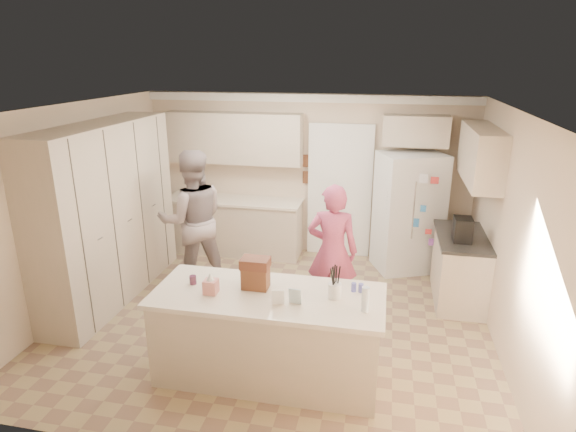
% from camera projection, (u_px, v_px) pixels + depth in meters
% --- Properties ---
extents(floor, '(5.20, 4.60, 0.02)m').
position_uv_depth(floor, '(275.00, 319.00, 6.07)').
color(floor, '#97835A').
rests_on(floor, ground).
extents(ceiling, '(5.20, 4.60, 0.02)m').
position_uv_depth(ceiling, '(273.00, 107.00, 5.25)').
color(ceiling, white).
rests_on(ceiling, wall_back).
extents(wall_back, '(5.20, 0.02, 2.60)m').
position_uv_depth(wall_back, '(307.00, 175.00, 7.80)').
color(wall_back, beige).
rests_on(wall_back, ground).
extents(wall_front, '(5.20, 0.02, 2.60)m').
position_uv_depth(wall_front, '(200.00, 321.00, 3.51)').
color(wall_front, beige).
rests_on(wall_front, ground).
extents(wall_left, '(0.02, 4.60, 2.60)m').
position_uv_depth(wall_left, '(76.00, 207.00, 6.16)').
color(wall_left, beige).
rests_on(wall_left, ground).
extents(wall_right, '(0.02, 4.60, 2.60)m').
position_uv_depth(wall_right, '(510.00, 237.00, 5.15)').
color(wall_right, beige).
rests_on(wall_right, ground).
extents(crown_back, '(5.20, 0.08, 0.12)m').
position_uv_depth(crown_back, '(307.00, 98.00, 7.37)').
color(crown_back, white).
rests_on(crown_back, wall_back).
extents(pantry_bank, '(0.60, 2.60, 2.35)m').
position_uv_depth(pantry_bank, '(107.00, 213.00, 6.33)').
color(pantry_bank, beige).
rests_on(pantry_bank, floor).
extents(back_base_cab, '(2.20, 0.60, 0.88)m').
position_uv_depth(back_base_cab, '(235.00, 227.00, 8.01)').
color(back_base_cab, beige).
rests_on(back_base_cab, floor).
extents(back_countertop, '(2.24, 0.63, 0.04)m').
position_uv_depth(back_countertop, '(234.00, 200.00, 7.86)').
color(back_countertop, beige).
rests_on(back_countertop, back_base_cab).
extents(back_upper_cab, '(2.20, 0.35, 0.80)m').
position_uv_depth(back_upper_cab, '(234.00, 138.00, 7.67)').
color(back_upper_cab, beige).
rests_on(back_upper_cab, wall_back).
extents(doorway_opening, '(0.90, 0.06, 2.10)m').
position_uv_depth(doorway_opening, '(340.00, 193.00, 7.75)').
color(doorway_opening, black).
rests_on(doorway_opening, floor).
extents(doorway_casing, '(1.02, 0.03, 2.22)m').
position_uv_depth(doorway_casing, '(339.00, 193.00, 7.72)').
color(doorway_casing, white).
rests_on(doorway_casing, floor).
extents(wall_frame_upper, '(0.15, 0.02, 0.20)m').
position_uv_depth(wall_frame_upper, '(308.00, 161.00, 7.69)').
color(wall_frame_upper, brown).
rests_on(wall_frame_upper, wall_back).
extents(wall_frame_lower, '(0.15, 0.02, 0.20)m').
position_uv_depth(wall_frame_lower, '(307.00, 177.00, 7.77)').
color(wall_frame_lower, brown).
rests_on(wall_frame_lower, wall_back).
extents(refrigerator, '(1.10, 0.99, 1.80)m').
position_uv_depth(refrigerator, '(408.00, 213.00, 7.25)').
color(refrigerator, white).
rests_on(refrigerator, floor).
extents(fridge_seam, '(0.02, 0.02, 1.78)m').
position_uv_depth(fridge_seam, '(409.00, 220.00, 6.92)').
color(fridge_seam, gray).
rests_on(fridge_seam, refrigerator).
extents(fridge_dispenser, '(0.22, 0.03, 0.35)m').
position_uv_depth(fridge_dispenser, '(395.00, 203.00, 6.87)').
color(fridge_dispenser, black).
rests_on(fridge_dispenser, refrigerator).
extents(fridge_handle_l, '(0.02, 0.02, 0.85)m').
position_uv_depth(fridge_handle_l, '(406.00, 210.00, 6.87)').
color(fridge_handle_l, silver).
rests_on(fridge_handle_l, refrigerator).
extents(fridge_handle_r, '(0.02, 0.02, 0.85)m').
position_uv_depth(fridge_handle_r, '(414.00, 211.00, 6.85)').
color(fridge_handle_r, silver).
rests_on(fridge_handle_r, refrigerator).
extents(over_fridge_cab, '(0.95, 0.35, 0.45)m').
position_uv_depth(over_fridge_cab, '(416.00, 131.00, 7.06)').
color(over_fridge_cab, beige).
rests_on(over_fridge_cab, wall_back).
extents(right_base_cab, '(0.60, 1.20, 0.88)m').
position_uv_depth(right_base_cab, '(459.00, 269.00, 6.41)').
color(right_base_cab, beige).
rests_on(right_base_cab, floor).
extents(right_countertop, '(0.63, 1.24, 0.04)m').
position_uv_depth(right_countertop, '(462.00, 237.00, 6.27)').
color(right_countertop, '#2D2B28').
rests_on(right_countertop, right_base_cab).
extents(right_upper_cab, '(0.35, 1.50, 0.70)m').
position_uv_depth(right_upper_cab, '(481.00, 155.00, 6.10)').
color(right_upper_cab, beige).
rests_on(right_upper_cab, wall_right).
extents(coffee_maker, '(0.22, 0.28, 0.30)m').
position_uv_depth(coffee_maker, '(463.00, 230.00, 6.04)').
color(coffee_maker, black).
rests_on(coffee_maker, right_countertop).
extents(island_base, '(2.20, 0.90, 0.88)m').
position_uv_depth(island_base, '(269.00, 337.00, 4.87)').
color(island_base, beige).
rests_on(island_base, floor).
extents(island_top, '(2.28, 0.96, 0.05)m').
position_uv_depth(island_top, '(268.00, 296.00, 4.72)').
color(island_top, beige).
rests_on(island_top, island_base).
extents(utensil_crock, '(0.13, 0.13, 0.15)m').
position_uv_depth(utensil_crock, '(335.00, 291.00, 4.61)').
color(utensil_crock, white).
rests_on(utensil_crock, island_top).
extents(tissue_box, '(0.13, 0.13, 0.14)m').
position_uv_depth(tissue_box, '(211.00, 286.00, 4.71)').
color(tissue_box, tan).
rests_on(tissue_box, island_top).
extents(tissue_plume, '(0.08, 0.08, 0.08)m').
position_uv_depth(tissue_plume, '(210.00, 276.00, 4.67)').
color(tissue_plume, white).
rests_on(tissue_plume, tissue_box).
extents(dollhouse_body, '(0.26, 0.18, 0.22)m').
position_uv_depth(dollhouse_body, '(256.00, 278.00, 4.80)').
color(dollhouse_body, brown).
rests_on(dollhouse_body, island_top).
extents(dollhouse_roof, '(0.28, 0.20, 0.10)m').
position_uv_depth(dollhouse_roof, '(255.00, 263.00, 4.75)').
color(dollhouse_roof, '#592D1E').
rests_on(dollhouse_roof, dollhouse_body).
extents(jam_jar, '(0.07, 0.07, 0.09)m').
position_uv_depth(jam_jar, '(193.00, 280.00, 4.90)').
color(jam_jar, '#59263F').
rests_on(jam_jar, island_top).
extents(greeting_card_a, '(0.12, 0.06, 0.16)m').
position_uv_depth(greeting_card_a, '(278.00, 297.00, 4.48)').
color(greeting_card_a, white).
rests_on(greeting_card_a, island_top).
extents(greeting_card_b, '(0.12, 0.05, 0.16)m').
position_uv_depth(greeting_card_b, '(295.00, 296.00, 4.49)').
color(greeting_card_b, silver).
rests_on(greeting_card_b, island_top).
extents(water_bottle, '(0.07, 0.07, 0.24)m').
position_uv_depth(water_bottle, '(365.00, 299.00, 4.36)').
color(water_bottle, silver).
rests_on(water_bottle, island_top).
extents(shaker_salt, '(0.05, 0.05, 0.09)m').
position_uv_depth(shaker_salt, '(354.00, 287.00, 4.75)').
color(shaker_salt, '#4A4EA3').
rests_on(shaker_salt, island_top).
extents(shaker_pepper, '(0.05, 0.05, 0.09)m').
position_uv_depth(shaker_pepper, '(361.00, 288.00, 4.73)').
color(shaker_pepper, '#4A4EA3').
rests_on(shaker_pepper, island_top).
extents(teen_boy, '(1.19, 1.11, 1.97)m').
position_uv_depth(teen_boy, '(193.00, 220.00, 6.66)').
color(teen_boy, gray).
rests_on(teen_boy, floor).
extents(teen_girl, '(0.63, 0.42, 1.71)m').
position_uv_depth(teen_girl, '(332.00, 251.00, 5.92)').
color(teen_girl, '#C54D6F').
rests_on(teen_girl, floor).
extents(fridge_magnets, '(0.76, 0.02, 1.44)m').
position_uv_depth(fridge_magnets, '(409.00, 220.00, 6.91)').
color(fridge_magnets, tan).
rests_on(fridge_magnets, refrigerator).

